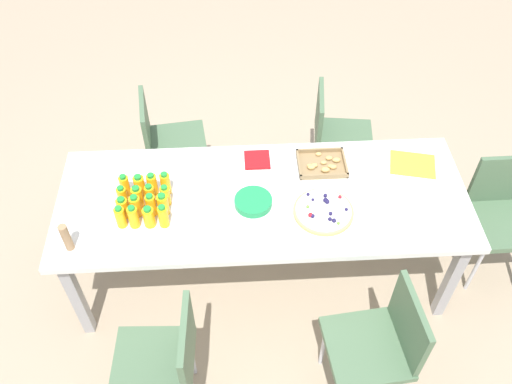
{
  "coord_description": "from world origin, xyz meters",
  "views": [
    {
      "loc": [
        -0.15,
        -2.0,
        3.02
      ],
      "look_at": [
        -0.04,
        0.02,
        0.77
      ],
      "focal_mm": 38.14,
      "sensor_mm": 36.0,
      "label": 1
    }
  ],
  "objects_px": {
    "chair_far_right": "(334,133)",
    "juice_bottle_0": "(121,217)",
    "juice_bottle_5": "(136,206)",
    "juice_bottle_6": "(151,205)",
    "juice_bottle_1": "(133,217)",
    "juice_bottle_12": "(125,185)",
    "juice_bottle_8": "(123,196)",
    "chair_near_left": "(166,360)",
    "juice_bottle_10": "(150,195)",
    "juice_bottle_11": "(165,195)",
    "juice_bottle_15": "(165,183)",
    "juice_bottle_7": "(163,205)",
    "plate_stack": "(253,202)",
    "chair_end": "(502,210)",
    "fruit_pizza": "(323,211)",
    "chair_far_left": "(166,139)",
    "juice_bottle_13": "(140,185)",
    "juice_bottle_9": "(138,197)",
    "juice_bottle_4": "(123,208)",
    "snack_tray": "(322,164)",
    "juice_bottle_2": "(149,217)",
    "juice_bottle_14": "(152,184)",
    "juice_bottle_3": "(163,216)",
    "paper_folder": "(413,164)",
    "party_table": "(263,204)",
    "chair_near_right": "(381,341)",
    "cardboard_tube": "(66,238)",
    "napkin_stack": "(257,160)"
  },
  "relations": [
    {
      "from": "juice_bottle_5",
      "to": "juice_bottle_13",
      "type": "xyz_separation_m",
      "value": [
        0.01,
        0.15,
        -0.0
      ]
    },
    {
      "from": "juice_bottle_14",
      "to": "plate_stack",
      "type": "xyz_separation_m",
      "value": [
        0.55,
        -0.12,
        -0.05
      ]
    },
    {
      "from": "juice_bottle_7",
      "to": "juice_bottle_9",
      "type": "height_order",
      "value": "juice_bottle_7"
    },
    {
      "from": "chair_far_right",
      "to": "juice_bottle_0",
      "type": "relative_size",
      "value": 5.89
    },
    {
      "from": "chair_far_left",
      "to": "juice_bottle_13",
      "type": "relative_size",
      "value": 5.96
    },
    {
      "from": "chair_far_right",
      "to": "cardboard_tube",
      "type": "height_order",
      "value": "cardboard_tube"
    },
    {
      "from": "juice_bottle_4",
      "to": "juice_bottle_7",
      "type": "bearing_deg",
      "value": 1.02
    },
    {
      "from": "chair_near_left",
      "to": "juice_bottle_7",
      "type": "height_order",
      "value": "juice_bottle_7"
    },
    {
      "from": "juice_bottle_5",
      "to": "juice_bottle_14",
      "type": "distance_m",
      "value": 0.17
    },
    {
      "from": "juice_bottle_7",
      "to": "paper_folder",
      "type": "xyz_separation_m",
      "value": [
        1.44,
        0.29,
        -0.07
      ]
    },
    {
      "from": "chair_end",
      "to": "snack_tray",
      "type": "height_order",
      "value": "chair_end"
    },
    {
      "from": "chair_near_right",
      "to": "juice_bottle_2",
      "type": "xyz_separation_m",
      "value": [
        -1.16,
        0.62,
        0.31
      ]
    },
    {
      "from": "snack_tray",
      "to": "juice_bottle_2",
      "type": "bearing_deg",
      "value": -158.35
    },
    {
      "from": "snack_tray",
      "to": "juice_bottle_4",
      "type": "bearing_deg",
      "value": -164.27
    },
    {
      "from": "chair_near_left",
      "to": "juice_bottle_6",
      "type": "xyz_separation_m",
      "value": [
        -0.08,
        0.73,
        0.32
      ]
    },
    {
      "from": "chair_near_left",
      "to": "juice_bottle_10",
      "type": "distance_m",
      "value": 0.87
    },
    {
      "from": "chair_near_right",
      "to": "juice_bottle_1",
      "type": "distance_m",
      "value": 1.42
    },
    {
      "from": "juice_bottle_9",
      "to": "juice_bottle_4",
      "type": "bearing_deg",
      "value": -134.61
    },
    {
      "from": "chair_near_left",
      "to": "juice_bottle_4",
      "type": "distance_m",
      "value": 0.82
    },
    {
      "from": "juice_bottle_7",
      "to": "juice_bottle_8",
      "type": "bearing_deg",
      "value": 161.56
    },
    {
      "from": "party_table",
      "to": "chair_near_right",
      "type": "distance_m",
      "value": 0.97
    },
    {
      "from": "chair_end",
      "to": "juice_bottle_10",
      "type": "bearing_deg",
      "value": 0.81
    },
    {
      "from": "juice_bottle_11",
      "to": "juice_bottle_15",
      "type": "height_order",
      "value": "juice_bottle_15"
    },
    {
      "from": "chair_near_left",
      "to": "juice_bottle_11",
      "type": "distance_m",
      "value": 0.86
    },
    {
      "from": "juice_bottle_0",
      "to": "juice_bottle_2",
      "type": "distance_m",
      "value": 0.15
    },
    {
      "from": "juice_bottle_0",
      "to": "juice_bottle_5",
      "type": "xyz_separation_m",
      "value": [
        0.07,
        0.07,
        0.0
      ]
    },
    {
      "from": "juice_bottle_13",
      "to": "juice_bottle_14",
      "type": "height_order",
      "value": "juice_bottle_14"
    },
    {
      "from": "chair_far_right",
      "to": "juice_bottle_8",
      "type": "xyz_separation_m",
      "value": [
        -1.32,
        -0.79,
        0.31
      ]
    },
    {
      "from": "juice_bottle_4",
      "to": "fruit_pizza",
      "type": "relative_size",
      "value": 0.41
    },
    {
      "from": "chair_near_right",
      "to": "juice_bottle_2",
      "type": "bearing_deg",
      "value": 55.97
    },
    {
      "from": "juice_bottle_2",
      "to": "juice_bottle_6",
      "type": "height_order",
      "value": "juice_bottle_6"
    },
    {
      "from": "juice_bottle_12",
      "to": "juice_bottle_8",
      "type": "bearing_deg",
      "value": -93.22
    },
    {
      "from": "chair_end",
      "to": "plate_stack",
      "type": "distance_m",
      "value": 1.55
    },
    {
      "from": "chair_end",
      "to": "fruit_pizza",
      "type": "relative_size",
      "value": 2.53
    },
    {
      "from": "chair_far_right",
      "to": "snack_tray",
      "type": "relative_size",
      "value": 2.94
    },
    {
      "from": "juice_bottle_0",
      "to": "juice_bottle_13",
      "type": "xyz_separation_m",
      "value": [
        0.08,
        0.22,
        -0.0
      ]
    },
    {
      "from": "juice_bottle_3",
      "to": "paper_folder",
      "type": "distance_m",
      "value": 1.48
    },
    {
      "from": "chair_far_right",
      "to": "juice_bottle_3",
      "type": "xyz_separation_m",
      "value": [
        -1.08,
        -0.95,
        0.32
      ]
    },
    {
      "from": "chair_near_left",
      "to": "juice_bottle_14",
      "type": "distance_m",
      "value": 0.94
    },
    {
      "from": "juice_bottle_6",
      "to": "juice_bottle_1",
      "type": "bearing_deg",
      "value": -138.35
    },
    {
      "from": "juice_bottle_14",
      "to": "juice_bottle_4",
      "type": "bearing_deg",
      "value": -132.43
    },
    {
      "from": "napkin_stack",
      "to": "juice_bottle_2",
      "type": "bearing_deg",
      "value": -142.93
    },
    {
      "from": "juice_bottle_11",
      "to": "paper_folder",
      "type": "relative_size",
      "value": 0.52
    },
    {
      "from": "juice_bottle_12",
      "to": "juice_bottle_2",
      "type": "bearing_deg",
      "value": -57.08
    },
    {
      "from": "juice_bottle_0",
      "to": "paper_folder",
      "type": "distance_m",
      "value": 1.7
    },
    {
      "from": "chair_far_left",
      "to": "juice_bottle_6",
      "type": "distance_m",
      "value": 0.93
    },
    {
      "from": "juice_bottle_7",
      "to": "plate_stack",
      "type": "relative_size",
      "value": 0.7
    },
    {
      "from": "juice_bottle_0",
      "to": "juice_bottle_9",
      "type": "height_order",
      "value": "juice_bottle_0"
    },
    {
      "from": "juice_bottle_10",
      "to": "paper_folder",
      "type": "height_order",
      "value": "juice_bottle_10"
    },
    {
      "from": "juice_bottle_8",
      "to": "juice_bottle_9",
      "type": "height_order",
      "value": "same"
    }
  ]
}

